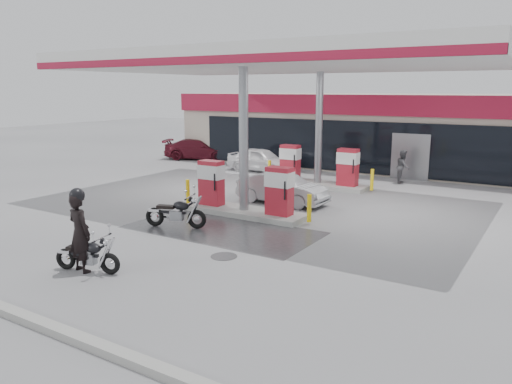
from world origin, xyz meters
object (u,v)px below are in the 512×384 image
at_px(pump_island_near, 244,194).
at_px(parked_motorcycle, 177,213).
at_px(pump_island_far, 318,171).
at_px(hatchback_silver, 282,188).
at_px(biker_main, 80,233).
at_px(main_motorcycle, 88,256).
at_px(sedan_white, 261,160).
at_px(parked_car_left, 199,149).
at_px(attendant, 403,167).

height_order(pump_island_near, parked_motorcycle, pump_island_near).
relative_size(pump_island_far, hatchback_silver, 1.46).
xyz_separation_m(biker_main, parked_motorcycle, (-0.62, 4.15, -0.50)).
relative_size(main_motorcycle, sedan_white, 0.46).
bearing_deg(parked_car_left, sedan_white, -132.09).
height_order(main_motorcycle, parked_car_left, parked_car_left).
bearing_deg(parked_motorcycle, pump_island_near, 50.97).
relative_size(pump_island_far, parked_motorcycle, 2.65).
xyz_separation_m(sedan_white, attendant, (7.33, 0.60, 0.15)).
xyz_separation_m(pump_island_near, pump_island_far, (0.00, 6.00, 0.00)).
xyz_separation_m(sedan_white, hatchback_silver, (4.63, -6.00, -0.04)).
bearing_deg(parked_motorcycle, attendant, 51.41).
relative_size(attendant, hatchback_silver, 0.44).
bearing_deg(pump_island_far, attendant, 43.13).
distance_m(pump_island_far, parked_motorcycle, 8.56).
xyz_separation_m(parked_motorcycle, parked_car_left, (-9.12, 12.65, 0.16)).
bearing_deg(main_motorcycle, biker_main, -178.99).
height_order(parked_motorcycle, attendant, attendant).
bearing_deg(sedan_white, hatchback_silver, -141.59).
bearing_deg(biker_main, hatchback_silver, -85.67).
height_order(pump_island_near, biker_main, biker_main).
bearing_deg(pump_island_near, sedan_white, 117.87).
xyz_separation_m(pump_island_far, parked_motorcycle, (-0.88, -8.51, -0.25)).
bearing_deg(pump_island_near, parked_motorcycle, -109.33).
relative_size(pump_island_far, biker_main, 2.70).
distance_m(biker_main, parked_car_left, 19.42).
distance_m(sedan_white, hatchback_silver, 7.58).
height_order(parked_motorcycle, hatchback_silver, hatchback_silver).
distance_m(main_motorcycle, parked_car_left, 19.46).
height_order(parked_motorcycle, parked_car_left, parked_car_left).
bearing_deg(parked_car_left, attendant, -119.09).
height_order(biker_main, parked_motorcycle, biker_main).
height_order(main_motorcycle, hatchback_silver, hatchback_silver).
bearing_deg(biker_main, parked_car_left, -51.95).
height_order(pump_island_near, parked_car_left, pump_island_near).
bearing_deg(main_motorcycle, pump_island_near, 73.54).
xyz_separation_m(hatchback_silver, parked_car_left, (-10.30, 7.94, 0.04)).
relative_size(parked_motorcycle, sedan_white, 0.53).
relative_size(pump_island_near, main_motorcycle, 3.02).
xyz_separation_m(attendant, parked_car_left, (-12.99, 1.34, -0.15)).
height_order(pump_island_near, main_motorcycle, pump_island_near).
bearing_deg(pump_island_near, attendant, 71.24).
bearing_deg(pump_island_far, parked_car_left, 157.53).
distance_m(pump_island_near, biker_main, 6.67).
relative_size(parked_motorcycle, attendant, 1.26).
relative_size(main_motorcycle, parked_car_left, 0.40).
distance_m(pump_island_far, parked_car_left, 10.82).
bearing_deg(main_motorcycle, sedan_white, 90.28).
bearing_deg(sedan_white, pump_island_far, -116.17).
xyz_separation_m(pump_island_near, sedan_white, (-4.34, 8.20, -0.09)).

